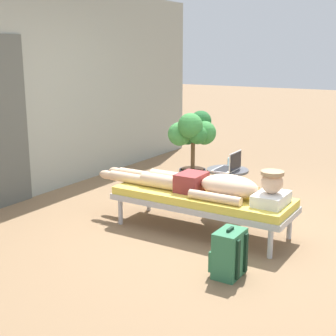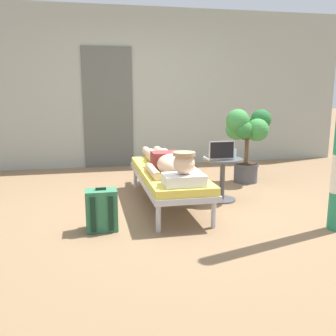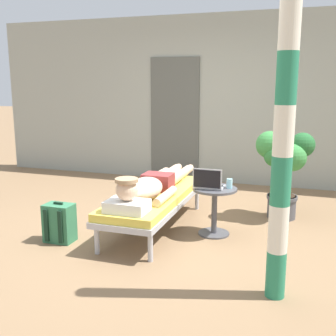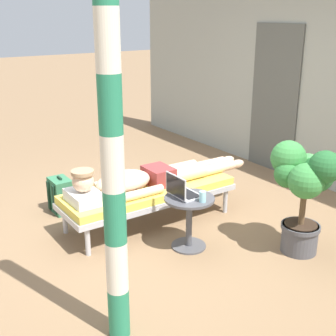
{
  "view_description": "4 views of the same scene",
  "coord_description": "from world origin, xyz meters",
  "px_view_note": "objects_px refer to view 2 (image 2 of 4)",
  "views": [
    {
      "loc": [
        -4.34,
        -2.18,
        1.85
      ],
      "look_at": [
        -0.3,
        0.31,
        0.69
      ],
      "focal_mm": 51.62,
      "sensor_mm": 36.0,
      "label": 1
    },
    {
      "loc": [
        -0.99,
        -4.21,
        1.34
      ],
      "look_at": [
        -0.12,
        -0.16,
        0.48
      ],
      "focal_mm": 40.78,
      "sensor_mm": 36.0,
      "label": 2
    },
    {
      "loc": [
        1.49,
        -4.17,
        1.63
      ],
      "look_at": [
        0.02,
        0.24,
        0.67
      ],
      "focal_mm": 44.2,
      "sensor_mm": 36.0,
      "label": 3
    },
    {
      "loc": [
        3.74,
        -2.32,
        2.18
      ],
      "look_at": [
        0.12,
        0.15,
        0.66
      ],
      "focal_mm": 48.26,
      "sensor_mm": 36.0,
      "label": 4
    }
  ],
  "objects_px": {
    "lounge_chair": "(168,176)",
    "person_reclining": "(169,162)",
    "backpack": "(102,210)",
    "side_table": "(223,172)",
    "potted_plant": "(246,135)",
    "laptop": "(220,154)",
    "drink_glass": "(234,153)"
  },
  "relations": [
    {
      "from": "person_reclining",
      "to": "side_table",
      "type": "xyz_separation_m",
      "value": [
        0.68,
        0.1,
        -0.16
      ]
    },
    {
      "from": "lounge_chair",
      "to": "person_reclining",
      "type": "xyz_separation_m",
      "value": [
        0.0,
        -0.07,
        0.17
      ]
    },
    {
      "from": "laptop",
      "to": "drink_glass",
      "type": "height_order",
      "value": "laptop"
    },
    {
      "from": "lounge_chair",
      "to": "person_reclining",
      "type": "bearing_deg",
      "value": -90.0
    },
    {
      "from": "drink_glass",
      "to": "laptop",
      "type": "bearing_deg",
      "value": -156.97
    },
    {
      "from": "lounge_chair",
      "to": "backpack",
      "type": "relative_size",
      "value": 4.5
    },
    {
      "from": "backpack",
      "to": "potted_plant",
      "type": "distance_m",
      "value": 2.68
    },
    {
      "from": "side_table",
      "to": "drink_glass",
      "type": "xyz_separation_m",
      "value": [
        0.15,
        0.04,
        0.22
      ]
    },
    {
      "from": "person_reclining",
      "to": "potted_plant",
      "type": "distance_m",
      "value": 1.64
    },
    {
      "from": "side_table",
      "to": "backpack",
      "type": "distance_m",
      "value": 1.65
    },
    {
      "from": "potted_plant",
      "to": "backpack",
      "type": "bearing_deg",
      "value": -144.38
    },
    {
      "from": "drink_glass",
      "to": "backpack",
      "type": "distance_m",
      "value": 1.84
    },
    {
      "from": "laptop",
      "to": "side_table",
      "type": "bearing_deg",
      "value": 40.52
    },
    {
      "from": "laptop",
      "to": "potted_plant",
      "type": "distance_m",
      "value": 1.14
    },
    {
      "from": "laptop",
      "to": "drink_glass",
      "type": "relative_size",
      "value": 3.03
    },
    {
      "from": "laptop",
      "to": "drink_glass",
      "type": "xyz_separation_m",
      "value": [
        0.21,
        0.09,
        -0.01
      ]
    },
    {
      "from": "person_reclining",
      "to": "potted_plant",
      "type": "bearing_deg",
      "value": 34.65
    },
    {
      "from": "drink_glass",
      "to": "person_reclining",
      "type": "bearing_deg",
      "value": -170.52
    },
    {
      "from": "lounge_chair",
      "to": "backpack",
      "type": "bearing_deg",
      "value": -139.62
    },
    {
      "from": "side_table",
      "to": "potted_plant",
      "type": "bearing_deg",
      "value": 51.54
    },
    {
      "from": "side_table",
      "to": "backpack",
      "type": "relative_size",
      "value": 1.23
    },
    {
      "from": "drink_glass",
      "to": "backpack",
      "type": "xyz_separation_m",
      "value": [
        -1.63,
        -0.75,
        -0.38
      ]
    },
    {
      "from": "lounge_chair",
      "to": "laptop",
      "type": "relative_size",
      "value": 6.15
    },
    {
      "from": "person_reclining",
      "to": "side_table",
      "type": "bearing_deg",
      "value": 8.43
    },
    {
      "from": "laptop",
      "to": "backpack",
      "type": "height_order",
      "value": "laptop"
    },
    {
      "from": "laptop",
      "to": "backpack",
      "type": "distance_m",
      "value": 1.61
    },
    {
      "from": "drink_glass",
      "to": "side_table",
      "type": "bearing_deg",
      "value": -165.78
    },
    {
      "from": "backpack",
      "to": "side_table",
      "type": "bearing_deg",
      "value": 25.51
    },
    {
      "from": "backpack",
      "to": "potted_plant",
      "type": "xyz_separation_m",
      "value": [
        2.14,
        1.53,
        0.5
      ]
    },
    {
      "from": "lounge_chair",
      "to": "side_table",
      "type": "xyz_separation_m",
      "value": [
        0.68,
        0.03,
        0.01
      ]
    },
    {
      "from": "lounge_chair",
      "to": "potted_plant",
      "type": "height_order",
      "value": "potted_plant"
    },
    {
      "from": "person_reclining",
      "to": "backpack",
      "type": "relative_size",
      "value": 5.12
    }
  ]
}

